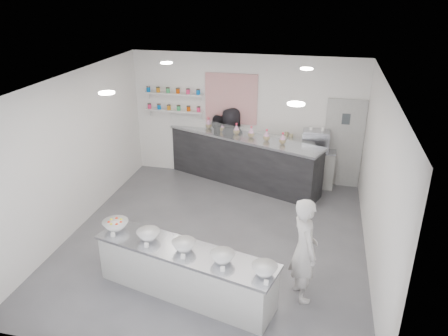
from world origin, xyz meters
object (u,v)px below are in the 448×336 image
at_px(back_bar, 243,160).
at_px(espresso_ledge, 308,168).
at_px(staff_left, 217,146).
at_px(staff_right, 231,144).
at_px(prep_counter, 185,272).
at_px(woman_prep, 304,250).
at_px(espresso_machine, 316,141).

relative_size(back_bar, espresso_ledge, 3.14).
relative_size(staff_left, staff_right, 0.89).
bearing_deg(back_bar, prep_counter, -70.75).
bearing_deg(woman_prep, espresso_ledge, -22.01).
height_order(prep_counter, staff_right, staff_right).
bearing_deg(staff_right, woman_prep, 133.74).
height_order(espresso_ledge, staff_right, staff_right).
distance_m(prep_counter, espresso_machine, 4.78).
bearing_deg(espresso_machine, woman_prep, -90.03).
bearing_deg(prep_counter, staff_right, 107.16).
relative_size(prep_counter, staff_right, 1.66).
height_order(prep_counter, espresso_machine, espresso_machine).
relative_size(back_bar, staff_right, 2.17).
distance_m(back_bar, espresso_ledge, 1.53).
bearing_deg(staff_right, espresso_ledge, -164.32).
distance_m(espresso_machine, woman_prep, 4.05).
relative_size(espresso_machine, woman_prep, 0.36).
relative_size(prep_counter, espresso_ledge, 2.40).
distance_m(back_bar, woman_prep, 4.20).
distance_m(espresso_ledge, staff_left, 2.24).
bearing_deg(back_bar, staff_right, 165.47).
height_order(espresso_machine, staff_left, staff_left).
bearing_deg(woman_prep, staff_right, 2.08).
xyz_separation_m(prep_counter, staff_left, (-0.58, 4.45, 0.39)).
relative_size(espresso_ledge, staff_right, 0.69).
bearing_deg(back_bar, staff_left, -178.96).
relative_size(espresso_machine, staff_left, 0.39).
xyz_separation_m(back_bar, staff_left, (-0.69, 0.25, 0.19)).
bearing_deg(back_bar, espresso_machine, 27.07).
xyz_separation_m(espresso_machine, staff_right, (-2.00, 0.07, -0.26)).
bearing_deg(espresso_ledge, prep_counter, -110.42).
distance_m(back_bar, espresso_machine, 1.74).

